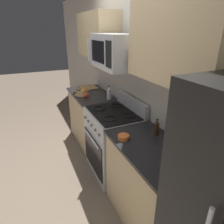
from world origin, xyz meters
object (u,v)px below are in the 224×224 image
object	(u,v)px
range_oven	(113,142)
utensil_crock	(183,156)
microwave	(116,51)
fruit_basket	(82,91)
apple_loose	(86,95)
bottle_vinegar	(109,93)
cutting_board	(89,87)
bottle_soy	(157,128)
prep_bowl	(124,137)

from	to	relation	value
range_oven	utensil_crock	distance (m)	1.31
microwave	fruit_basket	distance (m)	1.20
range_oven	apple_loose	bearing A→B (deg)	-169.87
utensil_crock	bottle_vinegar	bearing A→B (deg)	176.47
fruit_basket	cutting_board	xyz separation A→B (m)	(-0.36, 0.24, -0.04)
utensil_crock	fruit_basket	world-z (taller)	utensil_crock
bottle_soy	prep_bowl	world-z (taller)	bottle_soy
microwave	prep_bowl	bearing A→B (deg)	-18.08
range_oven	utensil_crock	world-z (taller)	utensil_crock
bottle_soy	range_oven	bearing A→B (deg)	-166.60
fruit_basket	bottle_vinegar	bearing A→B (deg)	38.45
microwave	fruit_basket	xyz separation A→B (m)	(-0.94, -0.17, -0.73)
microwave	utensil_crock	size ratio (longest dim) A/B	2.15
fruit_basket	cutting_board	world-z (taller)	fruit_basket
apple_loose	cutting_board	xyz separation A→B (m)	(-0.55, 0.23, -0.03)
fruit_basket	bottle_vinegar	size ratio (longest dim) A/B	1.22
apple_loose	prep_bowl	xyz separation A→B (m)	(1.40, -0.05, -0.01)
microwave	apple_loose	size ratio (longest dim) A/B	9.82
cutting_board	microwave	bearing A→B (deg)	-2.98
utensil_crock	fruit_basket	bearing A→B (deg)	-174.42
microwave	prep_bowl	distance (m)	1.01
utensil_crock	prep_bowl	world-z (taller)	utensil_crock
range_oven	prep_bowl	bearing A→B (deg)	-15.99
utensil_crock	cutting_board	size ratio (longest dim) A/B	0.99
cutting_board	bottle_vinegar	world-z (taller)	bottle_vinegar
fruit_basket	prep_bowl	distance (m)	1.58
microwave	utensil_crock	bearing A→B (deg)	1.81
range_oven	fruit_basket	distance (m)	1.07
range_oven	bottle_soy	xyz separation A→B (m)	(0.70, 0.17, 0.52)
range_oven	fruit_basket	world-z (taller)	range_oven
cutting_board	prep_bowl	bearing A→B (deg)	-8.14
fruit_basket	bottle_soy	world-z (taller)	bottle_soy
apple_loose	bottle_soy	world-z (taller)	bottle_soy
microwave	cutting_board	bearing A→B (deg)	177.02
utensil_crock	fruit_basket	xyz separation A→B (m)	(-2.14, -0.21, -0.03)
bottle_soy	prep_bowl	xyz separation A→B (m)	(-0.06, -0.35, -0.06)
utensil_crock	cutting_board	distance (m)	2.50
apple_loose	range_oven	bearing A→B (deg)	10.13
prep_bowl	microwave	bearing A→B (deg)	161.92
microwave	apple_loose	distance (m)	1.07
range_oven	cutting_board	xyz separation A→B (m)	(-1.30, 0.09, 0.44)
microwave	cutting_board	distance (m)	1.51
bottle_soy	bottle_vinegar	xyz separation A→B (m)	(-1.24, 0.00, 0.02)
bottle_vinegar	microwave	bearing A→B (deg)	-15.13
microwave	bottle_vinegar	xyz separation A→B (m)	(-0.54, 0.15, -0.68)
range_oven	utensil_crock	size ratio (longest dim) A/B	3.33
cutting_board	bottle_soy	size ratio (longest dim) A/B	1.89
bottle_vinegar	prep_bowl	bearing A→B (deg)	-16.75
utensil_crock	apple_loose	distance (m)	1.96
microwave	cutting_board	world-z (taller)	microwave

